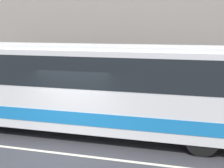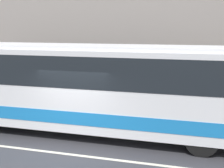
# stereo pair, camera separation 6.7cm
# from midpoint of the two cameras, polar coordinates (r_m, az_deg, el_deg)

# --- Properties ---
(ground_plane) EXTENTS (60.00, 60.00, 0.00)m
(ground_plane) POSITION_cam_midpoint_polar(r_m,az_deg,el_deg) (10.18, -8.87, -12.45)
(ground_plane) COLOR #333338
(sidewalk) EXTENTS (60.00, 2.65, 0.18)m
(sidewalk) POSITION_cam_midpoint_polar(r_m,az_deg,el_deg) (14.88, -0.17, -4.58)
(sidewalk) COLOR #A09E99
(sidewalk) RESTS_ON ground_plane
(building_facade) EXTENTS (60.00, 0.35, 10.79)m
(building_facade) POSITION_cam_midpoint_polar(r_m,az_deg,el_deg) (15.84, 1.36, 14.99)
(building_facade) COLOR gray
(building_facade) RESTS_ON ground_plane
(lane_stripe) EXTENTS (54.00, 0.14, 0.01)m
(lane_stripe) POSITION_cam_midpoint_polar(r_m,az_deg,el_deg) (10.17, -8.87, -12.43)
(lane_stripe) COLOR beige
(lane_stripe) RESTS_ON ground_plane
(transit_bus) EXTENTS (12.11, 2.61, 3.28)m
(transit_bus) POSITION_cam_midpoint_polar(r_m,az_deg,el_deg) (11.68, -5.68, 0.08)
(transit_bus) COLOR silver
(transit_bus) RESTS_ON ground_plane
(pedestrian_waiting) EXTENTS (0.36, 0.36, 1.79)m
(pedestrian_waiting) POSITION_cam_midpoint_polar(r_m,az_deg,el_deg) (15.38, -10.47, -0.70)
(pedestrian_waiting) COLOR #1E5933
(pedestrian_waiting) RESTS_ON sidewalk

